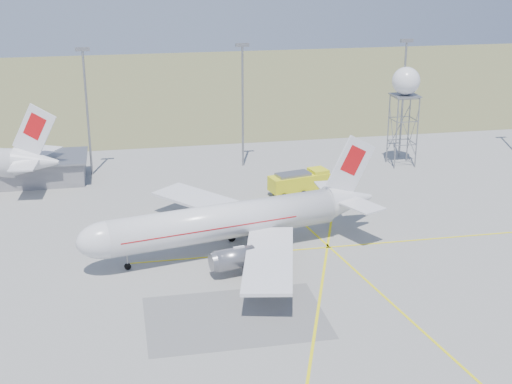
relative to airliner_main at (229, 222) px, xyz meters
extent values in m
plane|color=#9A9A95|center=(18.05, -31.02, -3.99)|extent=(400.00, 400.00, 0.00)
cube|color=#5F6538|center=(18.05, 108.98, -3.97)|extent=(400.00, 120.00, 0.03)
cube|color=gray|center=(-26.95, 32.98, -2.19)|extent=(18.00, 9.00, 3.60)
cube|color=gray|center=(-26.95, 32.98, -0.24)|extent=(19.00, 10.00, 0.30)
cylinder|color=gray|center=(-16.95, 34.98, 6.01)|extent=(0.36, 0.36, 20.00)
cube|color=gray|center=(-16.95, 34.98, 16.21)|extent=(2.20, 0.50, 0.60)
cylinder|color=gray|center=(8.05, 34.98, 6.01)|extent=(0.36, 0.36, 20.00)
cube|color=gray|center=(8.05, 34.98, 16.21)|extent=(2.20, 0.50, 0.60)
cylinder|color=gray|center=(36.05, 34.98, 6.01)|extent=(0.36, 0.36, 20.00)
cube|color=gray|center=(36.05, 34.98, 16.21)|extent=(2.20, 0.50, 0.60)
cylinder|color=silver|center=(-0.64, -0.14, 0.11)|extent=(28.34, 10.02, 4.32)
ellipsoid|color=silver|center=(-14.37, -3.03, 0.11)|extent=(7.65, 5.65, 4.32)
cube|color=black|center=(-15.64, -3.30, 0.76)|extent=(2.09, 2.66, 1.05)
cone|color=silver|center=(16.25, 3.43, 0.44)|extent=(7.23, 5.56, 4.32)
cube|color=silver|center=(16.25, 3.43, 4.97)|extent=(6.83, 1.75, 8.12)
cube|color=red|center=(16.46, 3.48, 5.72)|extent=(3.71, 1.13, 4.16)
cube|color=silver|center=(15.01, 6.70, 0.98)|extent=(4.60, 6.52, 0.19)
cube|color=silver|center=(16.44, -0.06, 0.98)|extent=(4.60, 6.52, 0.19)
cube|color=silver|center=(-1.07, 9.70, -0.97)|extent=(14.70, 16.80, 0.39)
cube|color=silver|center=(2.95, -9.30, -0.97)|extent=(9.22, 18.01, 0.39)
cylinder|color=slate|center=(-2.99, 5.77, -1.94)|extent=(4.95, 3.36, 2.48)
cylinder|color=slate|center=(-0.40, -6.48, -1.94)|extent=(4.95, 3.36, 2.48)
cube|color=red|center=(-2.75, -0.58, 0.22)|extent=(22.02, 8.72, 0.13)
cylinder|color=black|center=(-12.26, -2.59, -3.50)|extent=(0.90, 0.90, 0.97)
cube|color=black|center=(1.47, 0.31, -3.50)|extent=(2.39, 6.56, 0.97)
cylinder|color=gray|center=(1.47, 0.31, -3.02)|extent=(0.31, 0.31, 1.94)
cone|color=silver|center=(-24.56, 28.29, 0.58)|extent=(7.67, 6.15, 4.46)
cube|color=silver|center=(-24.56, 28.29, 5.27)|extent=(6.96, 2.31, 8.39)
cube|color=red|center=(-24.35, 28.23, 6.05)|extent=(3.80, 1.44, 4.30)
cube|color=silver|center=(-24.10, 31.88, 1.14)|extent=(5.14, 6.89, 0.20)
cube|color=silver|center=(-26.09, 25.02, 1.14)|extent=(5.14, 6.89, 0.20)
cylinder|color=gray|center=(32.53, 28.36, 1.98)|extent=(0.22, 0.22, 11.93)
cylinder|color=gray|center=(36.21, 28.36, 1.98)|extent=(0.22, 0.22, 11.93)
cylinder|color=gray|center=(36.21, 32.04, 1.98)|extent=(0.22, 0.22, 11.93)
cylinder|color=gray|center=(32.53, 32.04, 1.98)|extent=(0.22, 0.22, 11.93)
cube|color=gray|center=(34.37, 30.20, 7.94)|extent=(4.27, 4.27, 0.23)
sphere|color=silver|center=(34.37, 30.20, 10.33)|extent=(4.59, 4.59, 4.59)
cube|color=yellow|center=(13.60, 18.75, -1.98)|extent=(9.49, 4.96, 2.21)
cube|color=yellow|center=(16.73, 19.47, -1.07)|extent=(2.98, 3.28, 1.41)
cube|color=black|center=(17.42, 19.62, -0.97)|extent=(0.68, 2.57, 1.00)
cube|color=gray|center=(12.62, 18.52, -0.67)|extent=(5.44, 3.48, 0.40)
camera|label=1|loc=(-12.26, -78.64, 31.52)|focal=50.00mm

